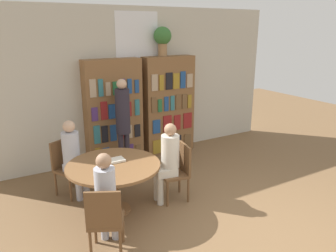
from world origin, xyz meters
name	(u,v)px	position (x,y,z in m)	size (l,w,h in m)	color
ground_plane	(257,240)	(0.00, 0.00, 0.00)	(16.00, 16.00, 0.00)	brown
wall_back	(138,84)	(0.00, 3.52, 1.51)	(6.40, 0.07, 3.00)	beige
bookshelf_left	(114,113)	(-0.61, 3.32, 1.02)	(1.11, 0.34, 2.04)	brown
bookshelf_right	(169,105)	(0.61, 3.32, 1.02)	(1.11, 0.34, 2.04)	brown
flower_vase	(163,38)	(0.48, 3.33, 2.40)	(0.35, 0.35, 0.58)	#997047
reading_table	(114,171)	(-1.30, 1.57, 0.63)	(1.34, 1.34, 0.74)	brown
chair_near_camera	(105,219)	(-1.75, 0.67, 0.50)	(0.54, 0.54, 0.89)	brown
chair_left_side	(67,164)	(-1.76, 2.47, 0.50)	(0.54, 0.54, 0.89)	brown
chair_far_side	(178,169)	(-0.31, 1.42, 0.50)	(0.46, 0.46, 0.89)	brown
seated_reader_left	(73,154)	(-1.68, 2.31, 0.71)	(0.38, 0.41, 1.25)	#B2B7C6
seated_reader_right	(168,158)	(-0.48, 1.45, 0.71)	(0.40, 0.32, 1.25)	beige
seated_reader_back	(106,195)	(-1.67, 0.84, 0.70)	(0.36, 0.40, 1.24)	#B2B7C6
librarian_standing	(123,117)	(-0.63, 2.82, 1.04)	(0.26, 0.53, 1.74)	#28232D
open_book_on_table	(116,160)	(-1.23, 1.66, 0.75)	(0.24, 0.18, 0.03)	silver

